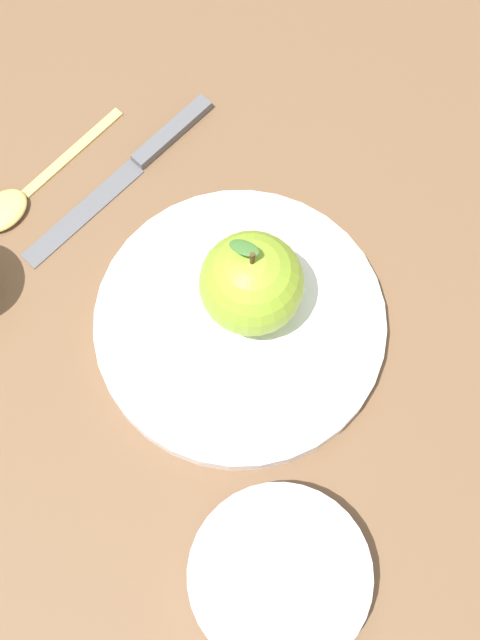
% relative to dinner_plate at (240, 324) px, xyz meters
% --- Properties ---
extents(ground_plane, '(2.40, 2.40, 0.00)m').
position_rel_dinner_plate_xyz_m(ground_plane, '(0.02, -0.01, -0.01)').
color(ground_plane, brown).
extents(dinner_plate, '(0.24, 0.24, 0.02)m').
position_rel_dinner_plate_xyz_m(dinner_plate, '(0.00, 0.00, 0.00)').
color(dinner_plate, white).
rests_on(dinner_plate, ground_plane).
extents(apple, '(0.08, 0.08, 0.10)m').
position_rel_dinner_plate_xyz_m(apple, '(0.01, -0.02, 0.05)').
color(apple, '#8CB22D').
rests_on(apple, dinner_plate).
extents(side_bowl, '(0.14, 0.14, 0.03)m').
position_rel_dinner_plate_xyz_m(side_bowl, '(-0.17, 0.11, 0.01)').
color(side_bowl, silver).
rests_on(side_bowl, ground_plane).
extents(knife, '(0.04, 0.22, 0.01)m').
position_rel_dinner_plate_xyz_m(knife, '(0.18, -0.03, -0.01)').
color(knife, '#59595E').
rests_on(knife, ground_plane).
extents(spoon, '(0.04, 0.17, 0.01)m').
position_rel_dinner_plate_xyz_m(spoon, '(0.22, 0.07, -0.01)').
color(spoon, '#D8B766').
rests_on(spoon, ground_plane).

